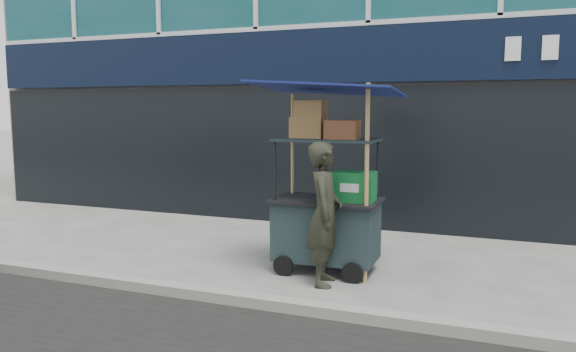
% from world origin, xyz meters
% --- Properties ---
extents(ground, '(80.00, 80.00, 0.00)m').
position_xyz_m(ground, '(0.00, 0.00, 0.00)').
color(ground, '#60615C').
rests_on(ground, ground).
extents(curb, '(80.00, 0.18, 0.12)m').
position_xyz_m(curb, '(0.00, -0.20, 0.06)').
color(curb, gray).
rests_on(curb, ground).
extents(vendor_cart, '(1.77, 1.26, 2.37)m').
position_xyz_m(vendor_cart, '(0.15, 1.29, 0.83)').
color(vendor_cart, black).
rests_on(vendor_cart, ground).
extents(vendor_man, '(0.51, 0.67, 1.66)m').
position_xyz_m(vendor_man, '(0.27, 0.79, 0.83)').
color(vendor_man, black).
rests_on(vendor_man, ground).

